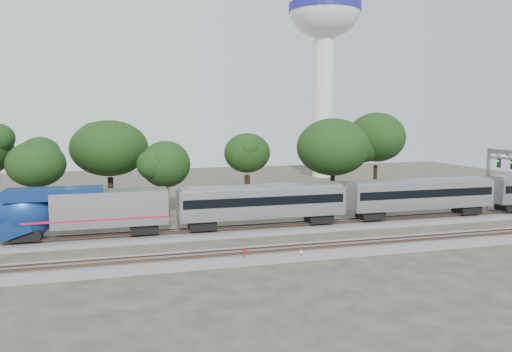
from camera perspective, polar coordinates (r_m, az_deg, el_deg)
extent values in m
plane|color=#383328|center=(49.06, -3.72, -8.22)|extent=(160.00, 160.00, 0.00)
cube|color=slate|center=(54.72, -5.07, -6.46)|extent=(160.00, 5.00, 0.40)
cube|color=brown|center=(53.93, -4.93, -6.16)|extent=(160.00, 0.08, 0.15)
cube|color=brown|center=(55.31, -5.22, -5.84)|extent=(160.00, 0.08, 0.15)
cube|color=slate|center=(45.24, -2.64, -9.23)|extent=(160.00, 5.00, 0.40)
cube|color=brown|center=(44.45, -2.42, -8.91)|extent=(160.00, 0.08, 0.15)
cube|color=brown|center=(45.79, -2.85, -8.45)|extent=(160.00, 0.08, 0.15)
cube|color=silver|center=(53.15, -16.27, -3.49)|extent=(11.42, 3.23, 3.55)
ellipsoid|color=navy|center=(53.89, -25.01, -4.00)|extent=(5.82, 3.36, 4.95)
cube|color=navy|center=(53.20, -22.02, -1.87)|extent=(9.15, 3.17, 1.08)
cube|color=black|center=(53.63, -24.50, -2.85)|extent=(0.48, 2.48, 1.41)
cube|color=#AA1A33|center=(53.34, -17.63, -4.50)|extent=(14.00, 3.27, 0.19)
cube|color=black|center=(54.25, -24.74, -6.06)|extent=(2.80, 2.37, 0.97)
cube|color=black|center=(53.65, -12.66, -5.75)|extent=(2.80, 2.37, 0.97)
cube|color=silver|center=(55.45, 0.74, -2.98)|extent=(18.74, 3.23, 3.23)
cube|color=black|center=(55.40, 0.74, -2.65)|extent=(18.09, 3.28, 0.97)
cube|color=gray|center=(55.20, 0.74, -1.27)|extent=(18.31, 2.58, 0.38)
cube|color=black|center=(54.32, -6.17, -5.48)|extent=(2.80, 2.37, 0.97)
cube|color=black|center=(58.12, 7.18, -4.69)|extent=(2.80, 2.37, 0.97)
cube|color=silver|center=(64.17, 18.29, -2.01)|extent=(18.74, 3.23, 3.23)
cube|color=black|center=(64.12, 18.30, -1.72)|extent=(18.09, 3.28, 0.97)
cube|color=gray|center=(63.95, 18.34, -0.53)|extent=(18.31, 2.58, 0.38)
cube|color=black|center=(60.99, 12.92, -4.28)|extent=(2.80, 2.37, 0.97)
cube|color=black|center=(68.51, 22.93, -3.45)|extent=(2.80, 2.37, 0.97)
cube|color=black|center=(72.82, 27.00, -3.08)|extent=(2.80, 2.37, 0.97)
cylinder|color=#512D19|center=(44.14, -1.33, -9.22)|extent=(0.07, 0.07, 1.01)
cylinder|color=#AA0C1A|center=(44.02, -1.33, -8.65)|extent=(0.35, 0.15, 0.36)
cylinder|color=#512D19|center=(44.91, 5.17, -9.10)|extent=(0.05, 0.05, 0.81)
cylinder|color=silver|center=(44.81, 5.18, -8.65)|extent=(0.29, 0.04, 0.29)
cube|color=#512D19|center=(45.38, 5.58, -9.27)|extent=(0.56, 0.43, 0.30)
cylinder|color=silver|center=(108.63, 7.70, 7.81)|extent=(4.28, 4.28, 29.98)
cone|color=silver|center=(109.10, 7.59, 1.05)|extent=(6.85, 6.85, 4.28)
ellipsoid|color=silver|center=(111.03, 7.87, 18.51)|extent=(14.99, 14.99, 12.74)
cylinder|color=navy|center=(111.03, 7.87, 18.51)|extent=(15.16, 15.16, 1.71)
cube|color=gray|center=(74.37, 24.97, -0.41)|extent=(0.33, 0.33, 8.54)
cube|color=gray|center=(71.57, 26.86, 2.45)|extent=(0.38, 7.02, 0.57)
cube|color=gray|center=(71.62, 26.82, 1.77)|extent=(0.24, 7.02, 0.24)
cube|color=black|center=(70.65, 27.25, 1.15)|extent=(0.24, 0.47, 1.14)
cube|color=black|center=(72.32, 26.02, 1.32)|extent=(0.24, 0.47, 1.14)
cylinder|color=black|center=(63.80, -23.61, -3.51)|extent=(0.70, 0.70, 3.92)
ellipsoid|color=black|center=(63.14, -23.83, 1.26)|extent=(7.40, 7.40, 6.29)
cylinder|color=black|center=(70.87, -16.25, -1.98)|extent=(0.70, 0.70, 4.61)
ellipsoid|color=black|center=(70.24, -16.41, 3.07)|extent=(8.68, 8.68, 7.38)
cylinder|color=black|center=(65.00, -10.21, -3.00)|extent=(0.70, 0.70, 3.65)
ellipsoid|color=black|center=(64.37, -10.30, 1.34)|extent=(6.88, 6.88, 5.84)
cylinder|color=black|center=(76.02, -1.01, -1.40)|extent=(0.70, 0.70, 3.97)
ellipsoid|color=black|center=(75.47, -1.02, 2.66)|extent=(7.48, 7.48, 6.36)
cylinder|color=black|center=(70.90, 8.72, -1.78)|extent=(0.70, 0.70, 4.63)
ellipsoid|color=black|center=(70.27, 8.81, 3.30)|extent=(8.73, 8.73, 7.42)
cylinder|color=black|center=(81.34, 13.45, -0.62)|extent=(0.70, 0.70, 5.18)
ellipsoid|color=black|center=(80.78, 13.59, 4.33)|extent=(9.77, 9.77, 8.31)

